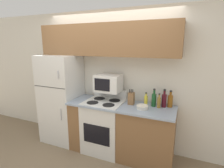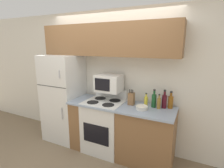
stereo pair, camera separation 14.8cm
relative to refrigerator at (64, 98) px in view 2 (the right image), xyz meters
The scene contains 14 objects.
ground_plane 1.29m from the refrigerator, 18.83° to the right, with size 12.00×12.00×0.00m, color #7F6B51.
wall_back 1.05m from the refrigerator, 20.79° to the left, with size 8.00×0.05×2.55m.
lower_cabinets 1.33m from the refrigerator, ahead, with size 1.82×0.64×0.93m.
refrigerator is the anchor object (origin of this frame).
upper_cabinets 1.47m from the refrigerator, ahead, with size 2.54×0.34×0.55m.
stove 1.03m from the refrigerator, ahead, with size 0.68×0.62×1.10m.
microwave 1.07m from the refrigerator, ahead, with size 0.45×0.34×0.30m.
knife_block 1.44m from the refrigerator, ahead, with size 0.10×0.10×0.27m.
bowl 1.67m from the refrigerator, ahead, with size 0.19×0.19×0.06m.
bottle_cooking_spray 1.68m from the refrigerator, ahead, with size 0.06×0.06×0.22m.
bottle_wine_green 1.82m from the refrigerator, ahead, with size 0.08×0.08×0.30m.
bottle_vinegar 1.90m from the refrigerator, ahead, with size 0.06×0.06×0.24m.
bottle_wine_red 1.98m from the refrigerator, ahead, with size 0.08×0.08×0.30m.
bottle_whiskey 2.07m from the refrigerator, ahead, with size 0.08×0.08×0.28m.
Camera 2 is at (1.48, -2.30, 1.94)m, focal length 28.00 mm.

